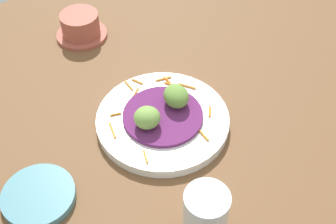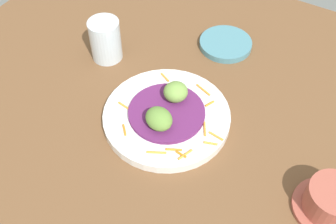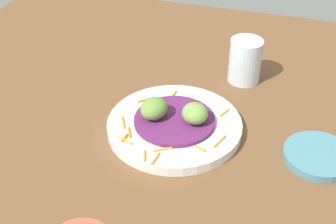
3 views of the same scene
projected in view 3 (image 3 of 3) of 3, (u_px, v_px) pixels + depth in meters
The scene contains 8 objects.
table_surface at pixel (151, 132), 87.02cm from camera, with size 110.00×110.00×2.00cm, color brown.
main_plate at pixel (175, 126), 85.30cm from camera, with size 24.15×24.15×1.83cm, color white.
cabbage_bed at pixel (175, 120), 84.54cm from camera, with size 14.51×14.51×0.74cm, color #60235B.
carrot_garnish at pixel (161, 132), 82.23cm from camera, with size 19.25×21.26×0.40cm.
guac_scoop_left at pixel (195, 113), 82.50cm from camera, with size 4.65×4.52×3.66cm, color #759E47.
guac_scoop_center at pixel (155, 107), 83.94cm from camera, with size 5.33×4.48×3.73cm, color olive.
side_plate_small at pixel (318, 154), 79.52cm from camera, with size 11.70×11.70×1.41cm, color teal.
water_glass at pixel (245, 61), 96.72cm from camera, with size 6.62×6.62×9.14cm, color silver.
Camera 3 is at (-22.62, 64.06, 55.59)cm, focal length 50.84 mm.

